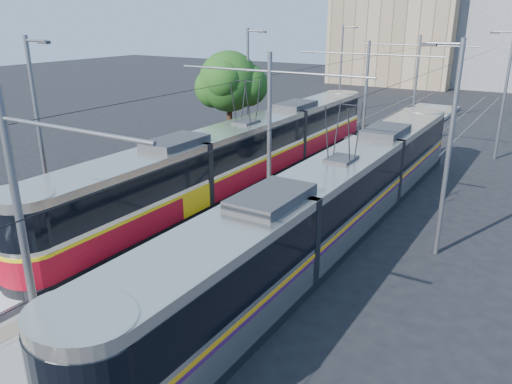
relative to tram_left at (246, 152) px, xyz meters
The scene contains 12 objects.
ground 12.35m from the tram_left, 72.88° to the right, with size 160.00×160.00×0.00m, color black.
platform 6.60m from the tram_left, 55.88° to the left, with size 4.00×50.00×0.30m, color gray.
tactile_strip_left 5.90m from the tram_left, 67.97° to the left, with size 0.70×50.00×0.01m, color gray.
tactile_strip_right 7.46m from the tram_left, 46.46° to the left, with size 0.70×50.00×0.01m, color gray.
rails 6.64m from the tram_left, 55.88° to the left, with size 8.71×70.00×0.03m.
tram_left is the anchor object (origin of this frame).
tram_right 8.33m from the tram_left, 30.17° to the right, with size 2.43×27.62×5.50m.
catenary 5.19m from the tram_left, 34.43° to the left, with size 9.20×70.00×7.00m.
street_lamps 10.29m from the tram_left, 68.87° to the left, with size 15.18×38.22×8.00m.
shelter 5.87m from the tram_left, 37.11° to the left, with size 0.61×0.97×2.13m.
tree 8.52m from the tram_left, 128.71° to the left, with size 4.52×4.18×6.56m.
building_left 48.99m from the tram_left, 97.55° to the left, with size 16.32×12.24×13.46m.
Camera 1 is at (10.76, -10.48, 8.66)m, focal length 35.00 mm.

